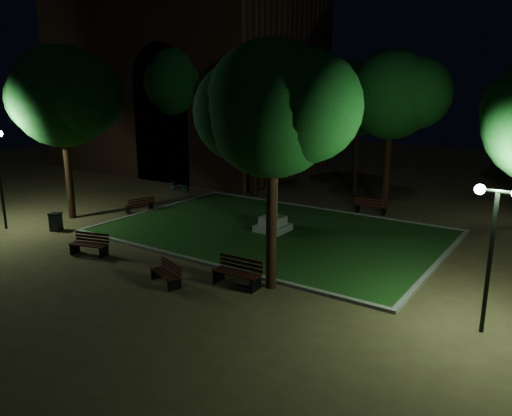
{
  "coord_description": "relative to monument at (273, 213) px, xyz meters",
  "views": [
    {
      "loc": [
        11.96,
        -17.08,
        6.84
      ],
      "look_at": [
        -0.28,
        1.0,
        1.35
      ],
      "focal_mm": 35.0,
      "sensor_mm": 36.0,
      "label": 1
    }
  ],
  "objects": [
    {
      "name": "building_main",
      "position": [
        -15.86,
        11.79,
        6.42
      ],
      "size": [
        20.0,
        12.0,
        15.0
      ],
      "color": "#4E2C1E",
      "rests_on": "ground"
    },
    {
      "name": "bench_left_side",
      "position": [
        -7.99,
        -0.85,
        -0.56
      ],
      "size": [
        1.01,
        1.6,
        0.83
      ],
      "rotation": [
        0.0,
        0.0,
        -1.92
      ],
      "color": "black",
      "rests_on": "ground"
    },
    {
      "name": "monument",
      "position": [
        0.0,
        0.0,
        0.0
      ],
      "size": [
        1.4,
        1.4,
        3.2
      ],
      "color": "gray",
      "rests_on": "lawn"
    },
    {
      "name": "lawn_kerb",
      "position": [
        0.0,
        0.0,
        -0.9
      ],
      "size": [
        15.4,
        10.4,
        0.12
      ],
      "color": "slate",
      "rests_on": "ground"
    },
    {
      "name": "bench_near_right",
      "position": [
        2.38,
        -6.06,
        -0.5
      ],
      "size": [
        1.79,
        0.69,
        0.97
      ],
      "rotation": [
        0.0,
        0.0,
        0.04
      ],
      "color": "black",
      "rests_on": "ground"
    },
    {
      "name": "bench_west_near",
      "position": [
        -4.54,
        -6.84,
        -0.54
      ],
      "size": [
        1.7,
        0.97,
        0.88
      ],
      "rotation": [
        0.0,
        0.0,
        0.28
      ],
      "color": "black",
      "rests_on": "ground"
    },
    {
      "name": "lamppost_nw",
      "position": [
        -10.41,
        7.58,
        2.2
      ],
      "size": [
        1.18,
        0.28,
        4.53
      ],
      "color": "black",
      "rests_on": "ground"
    },
    {
      "name": "bicycle",
      "position": [
        -9.97,
        4.42,
        -0.47
      ],
      "size": [
        1.94,
        0.9,
        0.98
      ],
      "primitive_type": "imported",
      "rotation": [
        0.0,
        0.0,
        1.43
      ],
      "color": "black",
      "rests_on": "ground"
    },
    {
      "name": "tree_north_wl",
      "position": [
        -4.96,
        5.9,
        5.0
      ],
      "size": [
        5.41,
        4.42,
        8.17
      ],
      "color": "black",
      "rests_on": "ground"
    },
    {
      "name": "tree_west",
      "position": [
        -9.95,
        -3.65,
        5.22
      ],
      "size": [
        6.14,
        5.01,
        8.69
      ],
      "color": "black",
      "rests_on": "ground"
    },
    {
      "name": "tree_nw",
      "position": [
        -11.68,
        7.78,
        5.94
      ],
      "size": [
        6.99,
        5.71,
        9.75
      ],
      "color": "black",
      "rests_on": "ground"
    },
    {
      "name": "lamppost_se",
      "position": [
        10.05,
        -4.87,
        2.01
      ],
      "size": [
        1.18,
        0.28,
        4.21
      ],
      "color": "black",
      "rests_on": "ground"
    },
    {
      "name": "bench_far_side",
      "position": [
        2.53,
        5.81,
        -0.53
      ],
      "size": [
        1.68,
        0.69,
        0.9
      ],
      "rotation": [
        0.0,
        0.0,
        3.21
      ],
      "color": "black",
      "rests_on": "ground"
    },
    {
      "name": "tree_far_north",
      "position": [
        -0.26,
        10.32,
        4.95
      ],
      "size": [
        5.63,
        4.6,
        8.21
      ],
      "color": "black",
      "rests_on": "ground"
    },
    {
      "name": "tree_se",
      "position": [
        3.5,
        -5.54,
        5.07
      ],
      "size": [
        5.39,
        4.4,
        8.24
      ],
      "color": "black",
      "rests_on": "ground"
    },
    {
      "name": "bench_near_left",
      "position": [
        0.26,
        -7.33,
        -0.58
      ],
      "size": [
        1.53,
        0.94,
        0.8
      ],
      "rotation": [
        0.0,
        0.0,
        -0.33
      ],
      "color": "black",
      "rests_on": "ground"
    },
    {
      "name": "lawn",
      "position": [
        0.0,
        0.0,
        -0.92
      ],
      "size": [
        15.0,
        10.0,
        0.08
      ],
      "primitive_type": "cube",
      "color": "#1D4416",
      "rests_on": "ground"
    },
    {
      "name": "trash_bin",
      "position": [
        -8.69,
        -5.55,
        -0.52
      ],
      "size": [
        0.65,
        0.65,
        0.86
      ],
      "color": "black",
      "rests_on": "ground"
    },
    {
      "name": "ground",
      "position": [
        0.0,
        -2.0,
        -0.96
      ],
      "size": [
        80.0,
        80.0,
        0.0
      ],
      "primitive_type": "plane",
      "color": "brown"
    },
    {
      "name": "tree_north_er",
      "position": [
        2.99,
        6.95,
        5.28
      ],
      "size": [
        5.73,
        4.68,
        8.58
      ],
      "color": "black",
      "rests_on": "ground"
    }
  ]
}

